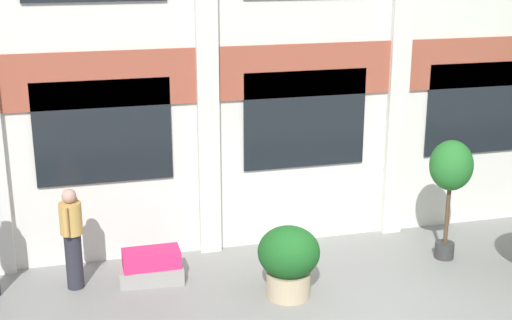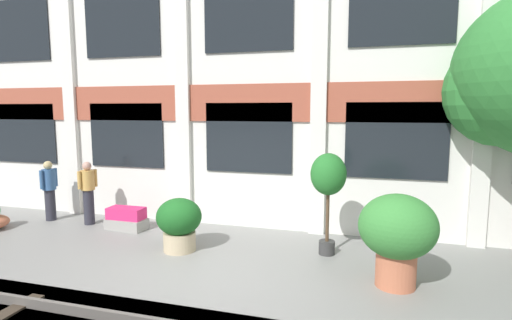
{
  "view_description": "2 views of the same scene",
  "coord_description": "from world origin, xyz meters",
  "px_view_note": "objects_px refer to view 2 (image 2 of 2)",
  "views": [
    {
      "loc": [
        -3.89,
        -8.59,
        5.13
      ],
      "look_at": [
        -1.22,
        1.45,
        1.99
      ],
      "focal_mm": 50.0,
      "sensor_mm": 36.0,
      "label": 1
    },
    {
      "loc": [
        2.87,
        -6.55,
        2.93
      ],
      "look_at": [
        0.66,
        1.15,
        1.92
      ],
      "focal_mm": 28.0,
      "sensor_mm": 36.0,
      "label": 2
    }
  ],
  "objects_px": {
    "potted_plant_square_trough": "(126,219)",
    "resident_by_doorway": "(88,191)",
    "potted_plant_terracotta_small": "(328,179)",
    "potted_plant_stone_basin": "(397,232)",
    "potted_plant_ribbed_drum": "(179,222)",
    "resident_watching_tracks": "(49,189)"
  },
  "relations": [
    {
      "from": "potted_plant_stone_basin",
      "to": "potted_plant_square_trough",
      "type": "relative_size",
      "value": 1.51
    },
    {
      "from": "resident_by_doorway",
      "to": "potted_plant_ribbed_drum",
      "type": "bearing_deg",
      "value": 0.86
    },
    {
      "from": "potted_plant_square_trough",
      "to": "resident_watching_tracks",
      "type": "distance_m",
      "value": 2.5
    },
    {
      "from": "potted_plant_stone_basin",
      "to": "resident_by_doorway",
      "type": "xyz_separation_m",
      "value": [
        -7.38,
        1.67,
        -0.07
      ]
    },
    {
      "from": "potted_plant_stone_basin",
      "to": "resident_watching_tracks",
      "type": "height_order",
      "value": "resident_watching_tracks"
    },
    {
      "from": "potted_plant_terracotta_small",
      "to": "resident_by_doorway",
      "type": "xyz_separation_m",
      "value": [
        -6.11,
        0.49,
        -0.68
      ]
    },
    {
      "from": "potted_plant_square_trough",
      "to": "resident_by_doorway",
      "type": "xyz_separation_m",
      "value": [
        -1.18,
        0.12,
        0.61
      ]
    },
    {
      "from": "potted_plant_stone_basin",
      "to": "resident_watching_tracks",
      "type": "distance_m",
      "value": 8.79
    },
    {
      "from": "potted_plant_square_trough",
      "to": "resident_by_doorway",
      "type": "bearing_deg",
      "value": 174.12
    },
    {
      "from": "potted_plant_terracotta_small",
      "to": "potted_plant_stone_basin",
      "type": "height_order",
      "value": "potted_plant_terracotta_small"
    },
    {
      "from": "potted_plant_ribbed_drum",
      "to": "resident_by_doorway",
      "type": "xyz_separation_m",
      "value": [
        -3.12,
        1.12,
        0.25
      ]
    },
    {
      "from": "potted_plant_stone_basin",
      "to": "resident_watching_tracks",
      "type": "xyz_separation_m",
      "value": [
        -8.62,
        1.71,
        -0.08
      ]
    },
    {
      "from": "potted_plant_square_trough",
      "to": "potted_plant_ribbed_drum",
      "type": "bearing_deg",
      "value": -27.16
    },
    {
      "from": "potted_plant_square_trough",
      "to": "potted_plant_terracotta_small",
      "type": "bearing_deg",
      "value": -4.23
    },
    {
      "from": "potted_plant_stone_basin",
      "to": "resident_by_doorway",
      "type": "distance_m",
      "value": 7.56
    },
    {
      "from": "potted_plant_ribbed_drum",
      "to": "resident_watching_tracks",
      "type": "relative_size",
      "value": 0.7
    },
    {
      "from": "potted_plant_terracotta_small",
      "to": "potted_plant_stone_basin",
      "type": "relative_size",
      "value": 1.33
    },
    {
      "from": "potted_plant_terracotta_small",
      "to": "potted_plant_square_trough",
      "type": "distance_m",
      "value": 5.12
    },
    {
      "from": "potted_plant_ribbed_drum",
      "to": "potted_plant_terracotta_small",
      "type": "bearing_deg",
      "value": 11.98
    },
    {
      "from": "potted_plant_stone_basin",
      "to": "potted_plant_square_trough",
      "type": "bearing_deg",
      "value": 165.96
    },
    {
      "from": "potted_plant_stone_basin",
      "to": "resident_watching_tracks",
      "type": "bearing_deg",
      "value": 168.8
    },
    {
      "from": "potted_plant_ribbed_drum",
      "to": "resident_by_doorway",
      "type": "distance_m",
      "value": 3.33
    }
  ]
}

